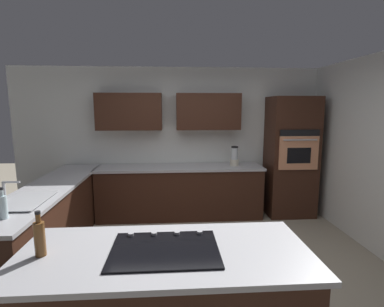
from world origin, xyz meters
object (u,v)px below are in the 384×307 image
object	(u,v)px
wall_oven	(291,157)
blender	(234,157)
sink_unit	(24,200)
cooktop	(165,249)
oil_bottle	(40,238)
dish_soap_bottle	(3,206)

from	to	relation	value
wall_oven	blender	bearing A→B (deg)	-0.57
wall_oven	sink_unit	distance (m)	4.09
cooktop	oil_bottle	bearing A→B (deg)	1.37
wall_oven	oil_bottle	distance (m)	4.21
cooktop	blender	xyz separation A→B (m)	(-1.14, -2.96, 0.14)
cooktop	dish_soap_bottle	xyz separation A→B (m)	(1.48, -0.69, 0.11)
sink_unit	dish_soap_bottle	distance (m)	0.49
wall_oven	oil_bottle	world-z (taller)	wall_oven
sink_unit	cooktop	xyz separation A→B (m)	(-1.54, 1.17, -0.01)
wall_oven	cooktop	xyz separation A→B (m)	(2.14, 2.95, -0.14)
cooktop	oil_bottle	size ratio (longest dim) A/B	2.39
cooktop	blender	bearing A→B (deg)	-111.01
wall_oven	cooktop	size ratio (longest dim) A/B	2.75
blender	oil_bottle	distance (m)	3.58
wall_oven	sink_unit	xyz separation A→B (m)	(3.68, 1.78, -0.13)
blender	oil_bottle	size ratio (longest dim) A/B	1.07
cooktop	blender	world-z (taller)	blender
blender	cooktop	bearing A→B (deg)	68.99
sink_unit	blender	size ratio (longest dim) A/B	2.07
sink_unit	cooktop	bearing A→B (deg)	142.75
sink_unit	blender	xyz separation A→B (m)	(-2.68, -1.79, 0.13)
wall_oven	cooktop	distance (m)	3.64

